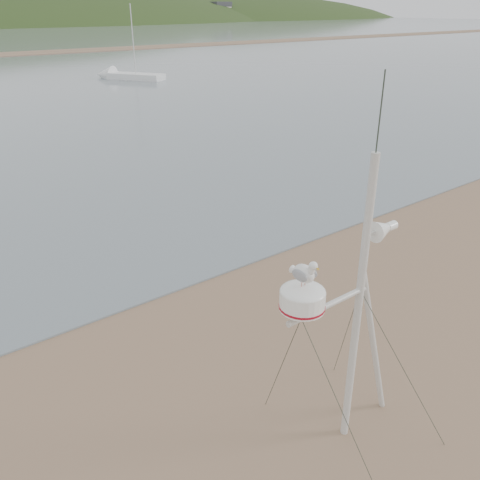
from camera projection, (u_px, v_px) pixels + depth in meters
mast_rig at (352, 368)px, 6.85m from camera, size 2.25×2.41×5.09m
sailboat_white_near at (120, 75)px, 43.91m from camera, size 4.62×6.40×6.46m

